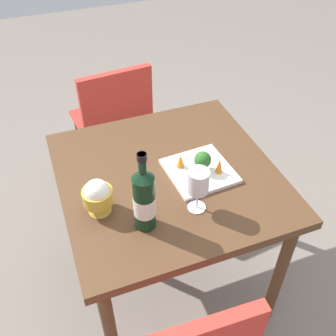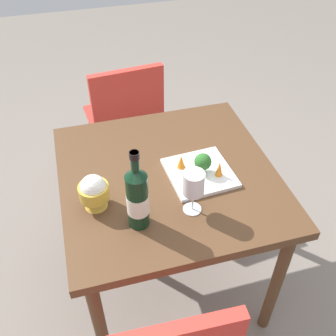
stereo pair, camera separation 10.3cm
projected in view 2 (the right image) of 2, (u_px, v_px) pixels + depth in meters
ground_plane at (168, 276)px, 2.07m from camera, size 8.00×8.00×0.00m
dining_table at (168, 189)px, 1.64m from camera, size 0.86×0.86×0.74m
chair_by_wall at (126, 115)px, 2.26m from camera, size 0.44×0.44×0.85m
wine_bottle at (137, 198)px, 1.30m from camera, size 0.08×0.08×0.32m
wine_glass at (194, 184)px, 1.35m from camera, size 0.08×0.08×0.18m
rice_bowl at (94, 192)px, 1.40m from camera, size 0.11×0.11×0.14m
serving_plate at (200, 173)px, 1.57m from camera, size 0.27×0.27×0.02m
broccoli_floret at (203, 162)px, 1.53m from camera, size 0.07×0.07×0.09m
carrot_garnish_left at (219, 169)px, 1.53m from camera, size 0.03×0.03×0.07m
carrot_garnish_right at (181, 162)px, 1.56m from camera, size 0.03×0.03×0.06m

